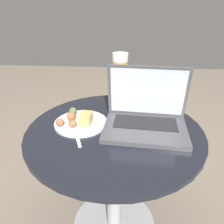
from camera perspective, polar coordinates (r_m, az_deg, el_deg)
The scene contains 6 objects.
ground_plane at distance 1.27m, azimuth 0.53°, elevation -27.09°, with size 6.00×6.00×0.00m, color #726656.
table at distance 0.97m, azimuth 0.64°, elevation -12.67°, with size 0.70×0.70×0.58m.
laptop at distance 0.87m, azimuth 8.81°, elevation -1.09°, with size 0.34×0.25×0.24m.
beer_glass at distance 1.00m, azimuth 2.06°, elevation 7.84°, with size 0.07×0.07×0.26m.
snack_plate at distance 0.91m, azimuth -8.53°, elevation -2.31°, with size 0.22×0.22×0.05m.
fork at distance 0.87m, azimuth -9.53°, elevation -4.87°, with size 0.09×0.19×0.00m.
Camera 1 is at (0.04, -0.75, 1.03)m, focal length 35.00 mm.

